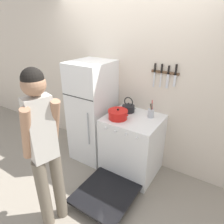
{
  "coord_description": "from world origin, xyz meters",
  "views": [
    {
      "loc": [
        1.4,
        -2.62,
        2.16
      ],
      "look_at": [
        0.04,
        -0.5,
        1.0
      ],
      "focal_mm": 32.0,
      "sensor_mm": 36.0,
      "label": 1
    }
  ],
  "objects_px": {
    "stove_range": "(131,146)",
    "utensil_jar": "(151,113)",
    "refrigerator": "(93,112)",
    "tea_kettle": "(128,108)",
    "person": "(44,146)",
    "dutch_oven_pot": "(118,114)"
  },
  "relations": [
    {
      "from": "refrigerator",
      "to": "dutch_oven_pot",
      "type": "height_order",
      "value": "refrigerator"
    },
    {
      "from": "refrigerator",
      "to": "dutch_oven_pot",
      "type": "distance_m",
      "value": 0.62
    },
    {
      "from": "tea_kettle",
      "to": "refrigerator",
      "type": "bearing_deg",
      "value": -168.62
    },
    {
      "from": "dutch_oven_pot",
      "to": "person",
      "type": "distance_m",
      "value": 1.13
    },
    {
      "from": "tea_kettle",
      "to": "utensil_jar",
      "type": "bearing_deg",
      "value": 1.16
    },
    {
      "from": "refrigerator",
      "to": "person",
      "type": "bearing_deg",
      "value": -72.81
    },
    {
      "from": "refrigerator",
      "to": "person",
      "type": "xyz_separation_m",
      "value": [
        0.39,
        -1.27,
        0.22
      ]
    },
    {
      "from": "tea_kettle",
      "to": "stove_range",
      "type": "bearing_deg",
      "value": -48.11
    },
    {
      "from": "refrigerator",
      "to": "utensil_jar",
      "type": "bearing_deg",
      "value": 7.6
    },
    {
      "from": "dutch_oven_pot",
      "to": "refrigerator",
      "type": "bearing_deg",
      "value": 164.33
    },
    {
      "from": "dutch_oven_pot",
      "to": "person",
      "type": "height_order",
      "value": "person"
    },
    {
      "from": "refrigerator",
      "to": "person",
      "type": "relative_size",
      "value": 0.89
    },
    {
      "from": "stove_range",
      "to": "utensil_jar",
      "type": "distance_m",
      "value": 0.59
    },
    {
      "from": "utensil_jar",
      "to": "stove_range",
      "type": "bearing_deg",
      "value": -136.21
    },
    {
      "from": "tea_kettle",
      "to": "person",
      "type": "distance_m",
      "value": 1.41
    },
    {
      "from": "stove_range",
      "to": "person",
      "type": "xyz_separation_m",
      "value": [
        -0.35,
        -1.21,
        0.58
      ]
    },
    {
      "from": "refrigerator",
      "to": "tea_kettle",
      "type": "distance_m",
      "value": 0.62
    },
    {
      "from": "refrigerator",
      "to": "dutch_oven_pot",
      "type": "bearing_deg",
      "value": -15.67
    },
    {
      "from": "stove_range",
      "to": "tea_kettle",
      "type": "xyz_separation_m",
      "value": [
        -0.16,
        0.18,
        0.53
      ]
    },
    {
      "from": "stove_range",
      "to": "dutch_oven_pot",
      "type": "distance_m",
      "value": 0.56
    },
    {
      "from": "stove_range",
      "to": "tea_kettle",
      "type": "relative_size",
      "value": 6.16
    },
    {
      "from": "refrigerator",
      "to": "dutch_oven_pot",
      "type": "xyz_separation_m",
      "value": [
        0.57,
        -0.16,
        0.17
      ]
    }
  ]
}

